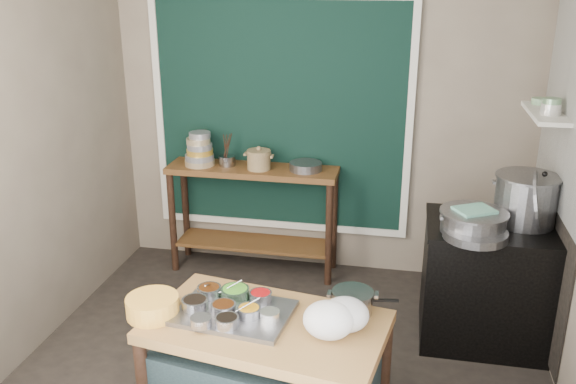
% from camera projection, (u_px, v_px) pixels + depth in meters
% --- Properties ---
extents(floor, '(3.50, 3.00, 0.02)m').
position_uv_depth(floor, '(286.00, 360.00, 4.19)').
color(floor, black).
rests_on(floor, ground).
extents(back_wall, '(3.50, 0.02, 2.80)m').
position_uv_depth(back_wall, '(322.00, 112.00, 5.10)').
color(back_wall, '#7A6F5E').
rests_on(back_wall, floor).
extents(left_wall, '(0.02, 3.00, 2.80)m').
position_uv_depth(left_wall, '(26.00, 148.00, 4.04)').
color(left_wall, '#7A6F5E').
rests_on(left_wall, floor).
extents(curtain_panel, '(2.10, 0.02, 1.90)m').
position_uv_depth(curtain_panel, '(280.00, 117.00, 5.15)').
color(curtain_panel, black).
rests_on(curtain_panel, back_wall).
extents(curtain_frame, '(2.22, 0.03, 2.02)m').
position_uv_depth(curtain_frame, '(280.00, 117.00, 5.14)').
color(curtain_frame, beige).
rests_on(curtain_frame, back_wall).
extents(soot_patch, '(0.01, 1.30, 1.30)m').
position_uv_depth(soot_patch, '(550.00, 248.00, 4.22)').
color(soot_patch, black).
rests_on(soot_patch, right_wall).
extents(wall_shelf, '(0.22, 0.70, 0.03)m').
position_uv_depth(wall_shelf, '(546.00, 113.00, 4.12)').
color(wall_shelf, beige).
rests_on(wall_shelf, right_wall).
extents(prep_table, '(1.35, 0.91, 0.75)m').
position_uv_depth(prep_table, '(267.00, 381.00, 3.36)').
color(prep_table, brown).
rests_on(prep_table, floor).
extents(back_counter, '(1.45, 0.40, 0.95)m').
position_uv_depth(back_counter, '(253.00, 219.00, 5.31)').
color(back_counter, brown).
rests_on(back_counter, floor).
extents(stove_block, '(0.90, 0.68, 0.85)m').
position_uv_depth(stove_block, '(488.00, 284.00, 4.30)').
color(stove_block, black).
rests_on(stove_block, floor).
extents(stove_top, '(0.92, 0.69, 0.03)m').
position_uv_depth(stove_top, '(496.00, 227.00, 4.15)').
color(stove_top, black).
rests_on(stove_top, stove_block).
extents(condiment_tray, '(0.65, 0.50, 0.03)m').
position_uv_depth(condiment_tray, '(234.00, 313.00, 3.29)').
color(condiment_tray, gray).
rests_on(condiment_tray, prep_table).
extents(condiment_bowls, '(0.55, 0.44, 0.06)m').
position_uv_depth(condiment_bowls, '(228.00, 304.00, 3.29)').
color(condiment_bowls, gray).
rests_on(condiment_bowls, condiment_tray).
extents(yellow_basin, '(0.35, 0.35, 0.11)m').
position_uv_depth(yellow_basin, '(153.00, 306.00, 3.28)').
color(yellow_basin, gold).
rests_on(yellow_basin, prep_table).
extents(saucepan, '(0.27, 0.27, 0.13)m').
position_uv_depth(saucepan, '(353.00, 302.00, 3.30)').
color(saucepan, gray).
rests_on(saucepan, prep_table).
extents(plastic_bag_a, '(0.31, 0.28, 0.20)m').
position_uv_depth(plastic_bag_a, '(328.00, 320.00, 3.06)').
color(plastic_bag_a, white).
rests_on(plastic_bag_a, prep_table).
extents(plastic_bag_b, '(0.31, 0.29, 0.18)m').
position_uv_depth(plastic_bag_b, '(346.00, 314.00, 3.13)').
color(plastic_bag_b, white).
rests_on(plastic_bag_b, prep_table).
extents(bowl_stack, '(0.26, 0.26, 0.29)m').
position_uv_depth(bowl_stack, '(200.00, 151.00, 5.16)').
color(bowl_stack, tan).
rests_on(bowl_stack, back_counter).
extents(utensil_cup, '(0.16, 0.16, 0.09)m').
position_uv_depth(utensil_cup, '(227.00, 161.00, 5.18)').
color(utensil_cup, gray).
rests_on(utensil_cup, back_counter).
extents(ceramic_crock, '(0.24, 0.24, 0.14)m').
position_uv_depth(ceramic_crock, '(259.00, 161.00, 5.07)').
color(ceramic_crock, olive).
rests_on(ceramic_crock, back_counter).
extents(wide_bowl, '(0.34, 0.34, 0.07)m').
position_uv_depth(wide_bowl, '(306.00, 166.00, 5.06)').
color(wide_bowl, gray).
rests_on(wide_bowl, back_counter).
extents(stock_pot, '(0.48, 0.48, 0.34)m').
position_uv_depth(stock_pot, '(526.00, 199.00, 4.12)').
color(stock_pot, gray).
rests_on(stock_pot, stove_top).
extents(pot_lid, '(0.19, 0.42, 0.40)m').
position_uv_depth(pot_lid, '(538.00, 201.00, 4.01)').
color(pot_lid, gray).
rests_on(pot_lid, stove_top).
extents(steamer, '(0.60, 0.60, 0.15)m').
position_uv_depth(steamer, '(473.00, 222.00, 4.01)').
color(steamer, gray).
rests_on(steamer, stove_top).
extents(green_cloth, '(0.30, 0.28, 0.02)m').
position_uv_depth(green_cloth, '(475.00, 210.00, 3.98)').
color(green_cloth, '#66A58C').
rests_on(green_cloth, steamer).
extents(shallow_pan, '(0.49, 0.49, 0.05)m').
position_uv_depth(shallow_pan, '(475.00, 234.00, 3.93)').
color(shallow_pan, gray).
rests_on(shallow_pan, stove_top).
extents(shelf_bowl_stack, '(0.13, 0.13, 0.11)m').
position_uv_depth(shelf_bowl_stack, '(550.00, 107.00, 4.01)').
color(shelf_bowl_stack, silver).
rests_on(shelf_bowl_stack, wall_shelf).
extents(shelf_bowl_green, '(0.12, 0.12, 0.04)m').
position_uv_depth(shelf_bowl_green, '(540.00, 101.00, 4.33)').
color(shelf_bowl_green, gray).
rests_on(shelf_bowl_green, wall_shelf).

